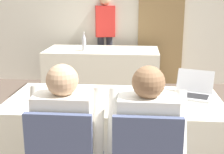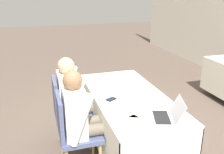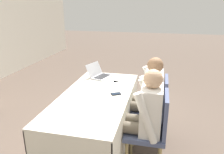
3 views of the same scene
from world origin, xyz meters
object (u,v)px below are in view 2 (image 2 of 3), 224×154
object	(u,v)px
person_checkered_shirt	(74,97)
chair_near_left	(67,109)
chair_near_right	(73,131)
laptop	(166,115)
person_white_shirt	(82,116)
cell_phone	(111,99)

from	to	relation	value
person_checkered_shirt	chair_near_left	bearing A→B (deg)	90.00
chair_near_right	laptop	bearing A→B (deg)	-115.36
chair_near_right	person_white_shirt	size ratio (longest dim) A/B	0.78
cell_phone	person_white_shirt	distance (m)	0.43
chair_near_left	person_white_shirt	world-z (taller)	person_white_shirt
chair_near_right	chair_near_left	bearing A→B (deg)	0.00
laptop	chair_near_right	size ratio (longest dim) A/B	0.43
laptop	chair_near_left	distance (m)	1.30
cell_phone	chair_near_left	xyz separation A→B (m)	(-0.33, -0.48, -0.22)
chair_near_right	person_checkered_shirt	distance (m)	0.56
person_white_shirt	chair_near_left	bearing A→B (deg)	11.31
chair_near_left	chair_near_right	size ratio (longest dim) A/B	1.00
chair_near_right	person_white_shirt	world-z (taller)	person_white_shirt
laptop	chair_near_right	world-z (taller)	laptop
chair_near_right	person_white_shirt	bearing A→B (deg)	-90.00
laptop	cell_phone	world-z (taller)	laptop
chair_near_left	chair_near_right	xyz separation A→B (m)	(0.52, 0.00, 0.00)
laptop	chair_near_right	xyz separation A→B (m)	(-0.41, -0.87, -0.26)
chair_near_left	person_checkered_shirt	bearing A→B (deg)	-90.00
person_checkered_shirt	person_white_shirt	xyz separation A→B (m)	(0.52, 0.00, 0.00)
cell_phone	chair_near_left	distance (m)	0.63
cell_phone	person_checkered_shirt	xyz separation A→B (m)	(-0.33, -0.38, -0.06)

